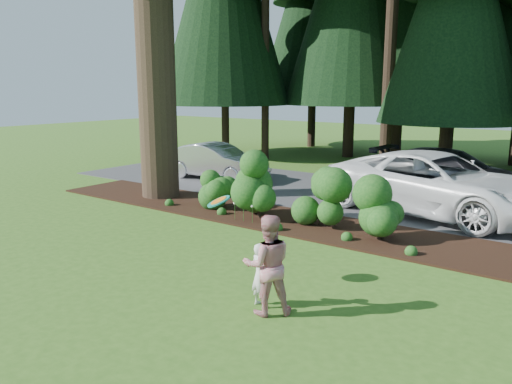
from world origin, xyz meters
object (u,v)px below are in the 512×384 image
at_px(car_white_suv, 436,184).
at_px(car_silver_wagon, 216,161).
at_px(frisbee, 219,201).
at_px(car_dark_suv, 449,172).
at_px(adult, 268,265).
at_px(child, 260,275).

bearing_deg(car_white_suv, car_silver_wagon, 97.47).
height_order(car_white_suv, frisbee, car_white_suv).
relative_size(car_dark_suv, frisbee, 11.24).
distance_m(car_white_suv, adult, 8.15).
bearing_deg(car_white_suv, adult, -169.76).
bearing_deg(car_dark_suv, car_silver_wagon, 110.47).
xyz_separation_m(car_silver_wagon, car_dark_suv, (8.37, 2.51, 0.06)).
bearing_deg(child, frisbee, -1.16).
relative_size(car_silver_wagon, adult, 2.58).
distance_m(car_dark_suv, child, 11.15).
bearing_deg(adult, car_silver_wagon, -89.18).
xyz_separation_m(car_silver_wagon, child, (8.40, -8.64, -0.18)).
bearing_deg(car_silver_wagon, adult, -139.58).
bearing_deg(car_dark_suv, child, -176.07).
xyz_separation_m(child, frisbee, (-1.16, 0.31, 1.05)).
bearing_deg(car_white_suv, frisbee, 179.80).
relative_size(car_white_suv, child, 5.79).
bearing_deg(car_silver_wagon, car_white_suv, -98.29).
bearing_deg(child, adult, 162.68).
xyz_separation_m(car_white_suv, frisbee, (-1.61, -7.68, 0.68)).
bearing_deg(adult, car_dark_suv, -132.31).
relative_size(car_silver_wagon, car_white_suv, 0.67).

